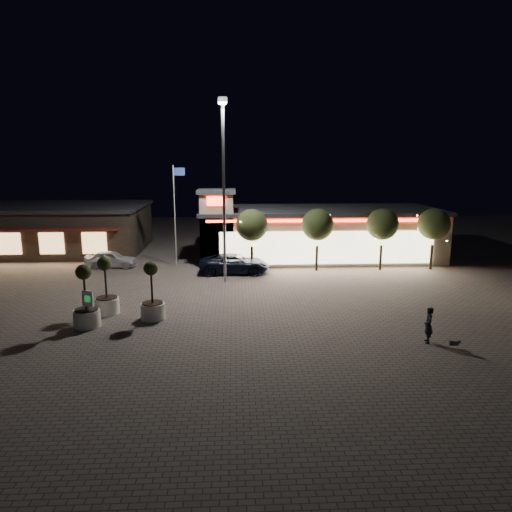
{
  "coord_description": "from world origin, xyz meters",
  "views": [
    {
      "loc": [
        2.7,
        -23.05,
        8.4
      ],
      "look_at": [
        4.08,
        6.0,
        2.25
      ],
      "focal_mm": 32.0,
      "sensor_mm": 36.0,
      "label": 1
    }
  ],
  "objects_px": {
    "valet_sign": "(88,302)",
    "planter_mid": "(86,308)",
    "pickup_truck": "(234,264)",
    "pedestrian": "(428,325)",
    "planter_left": "(107,296)",
    "white_sedan": "(111,259)"
  },
  "relations": [
    {
      "from": "white_sedan",
      "to": "pedestrian",
      "type": "height_order",
      "value": "pedestrian"
    },
    {
      "from": "pickup_truck",
      "to": "valet_sign",
      "type": "xyz_separation_m",
      "value": [
        -7.44,
        -11.04,
        0.62
      ]
    },
    {
      "from": "planter_mid",
      "to": "pedestrian",
      "type": "bearing_deg",
      "value": -9.81
    },
    {
      "from": "planter_left",
      "to": "valet_sign",
      "type": "height_order",
      "value": "planter_left"
    },
    {
      "from": "pickup_truck",
      "to": "pedestrian",
      "type": "bearing_deg",
      "value": -146.09
    },
    {
      "from": "white_sedan",
      "to": "pedestrian",
      "type": "distance_m",
      "value": 24.81
    },
    {
      "from": "pedestrian",
      "to": "planter_left",
      "type": "bearing_deg",
      "value": -97.9
    },
    {
      "from": "pedestrian",
      "to": "valet_sign",
      "type": "height_order",
      "value": "valet_sign"
    },
    {
      "from": "pickup_truck",
      "to": "planter_mid",
      "type": "height_order",
      "value": "planter_mid"
    },
    {
      "from": "pedestrian",
      "to": "valet_sign",
      "type": "xyz_separation_m",
      "value": [
        -16.46,
        2.78,
        0.5
      ]
    },
    {
      "from": "pedestrian",
      "to": "planter_mid",
      "type": "relative_size",
      "value": 0.52
    },
    {
      "from": "pickup_truck",
      "to": "pedestrian",
      "type": "xyz_separation_m",
      "value": [
        9.02,
        -13.82,
        0.12
      ]
    },
    {
      "from": "pickup_truck",
      "to": "white_sedan",
      "type": "height_order",
      "value": "pickup_truck"
    },
    {
      "from": "pedestrian",
      "to": "planter_left",
      "type": "distance_m",
      "value": 16.85
    },
    {
      "from": "valet_sign",
      "to": "planter_left",
      "type": "bearing_deg",
      "value": 80.92
    },
    {
      "from": "pickup_truck",
      "to": "white_sedan",
      "type": "bearing_deg",
      "value": 77.35
    },
    {
      "from": "valet_sign",
      "to": "planter_mid",
      "type": "bearing_deg",
      "value": 147.23
    },
    {
      "from": "planter_left",
      "to": "valet_sign",
      "type": "relative_size",
      "value": 1.67
    },
    {
      "from": "pickup_truck",
      "to": "planter_left",
      "type": "distance_m",
      "value": 11.38
    },
    {
      "from": "valet_sign",
      "to": "pedestrian",
      "type": "bearing_deg",
      "value": -9.6
    },
    {
      "from": "planter_left",
      "to": "valet_sign",
      "type": "bearing_deg",
      "value": -99.08
    },
    {
      "from": "pedestrian",
      "to": "white_sedan",
      "type": "bearing_deg",
      "value": -121.54
    }
  ]
}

